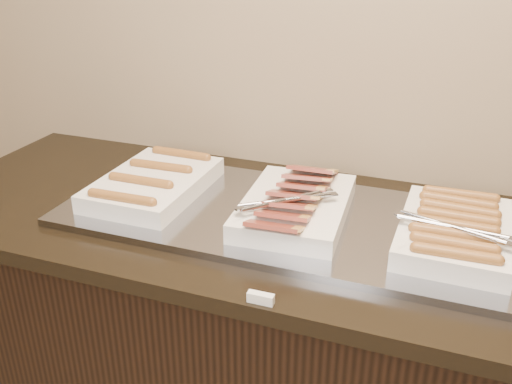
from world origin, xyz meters
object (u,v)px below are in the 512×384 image
(warming_tray, at_px, (291,218))
(dish_center, at_px, (295,205))
(counter, at_px, (282,355))
(dish_right, at_px, (455,231))
(dish_left, at_px, (154,183))

(warming_tray, height_order, dish_center, dish_center)
(counter, distance_m, warming_tray, 0.46)
(counter, distance_m, dish_right, 0.65)
(warming_tray, height_order, dish_left, dish_left)
(counter, bearing_deg, dish_left, -180.00)
(dish_center, bearing_deg, dish_left, 175.67)
(dish_left, height_order, dish_center, dish_center)
(warming_tray, relative_size, dish_left, 3.09)
(counter, relative_size, dish_left, 5.31)
(counter, height_order, dish_right, dish_right)
(warming_tray, xyz_separation_m, dish_center, (0.01, -0.00, 0.04))
(warming_tray, distance_m, dish_right, 0.40)
(dish_left, bearing_deg, dish_right, -0.19)
(counter, relative_size, dish_right, 5.48)
(warming_tray, relative_size, dish_right, 3.19)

